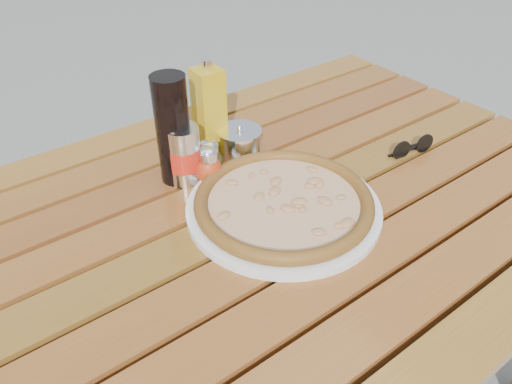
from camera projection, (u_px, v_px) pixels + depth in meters
table at (262, 240)px, 0.97m from camera, size 1.40×0.90×0.75m
plate at (283, 208)px, 0.92m from camera, size 0.38×0.38×0.01m
pizza at (284, 201)px, 0.91m from camera, size 0.34×0.34×0.03m
pepper_shaker at (209, 166)px, 0.98m from camera, size 0.07×0.07×0.08m
oregano_shaker at (209, 159)px, 1.00m from camera, size 0.06×0.06×0.08m
dark_bottle at (173, 130)px, 0.95m from camera, size 0.08×0.08×0.22m
soda_can at (184, 155)px, 0.97m from camera, size 0.08×0.08×0.12m
olive_oil_cruet at (209, 112)px, 1.04m from camera, size 0.06×0.06×0.21m
parmesan_tin at (240, 142)px, 1.07m from camera, size 0.13×0.13×0.07m
sunglasses at (412, 147)px, 1.08m from camera, size 0.11×0.04×0.04m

